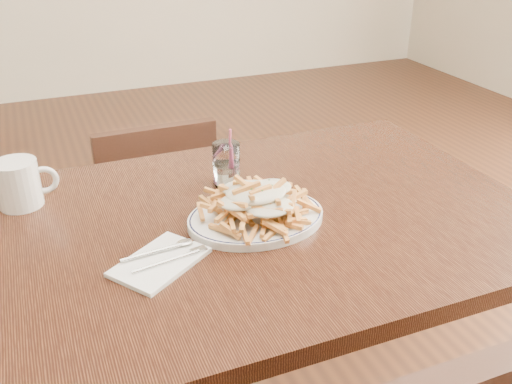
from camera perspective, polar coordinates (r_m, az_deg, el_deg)
name	(u,v)px	position (r m, az deg, el deg)	size (l,w,h in m)	color
table	(255,247)	(1.25, -0.12, -5.50)	(1.20, 0.80, 0.75)	black
chair_far	(156,216)	(1.87, -9.95, -2.36)	(0.36, 0.36, 0.77)	black
fries_plate	(256,218)	(1.18, 0.00, -2.58)	(0.35, 0.33, 0.02)	white
loaded_fries	(256,198)	(1.16, 0.00, -0.58)	(0.25, 0.20, 0.07)	#C9863D
napkin	(160,262)	(1.07, -9.59, -6.92)	(0.17, 0.11, 0.01)	white
cutlery	(159,257)	(1.07, -9.70, -6.47)	(0.17, 0.08, 0.01)	silver
water_glass	(226,167)	(1.33, -2.97, 2.53)	(0.06, 0.06, 0.14)	white
coffee_mug	(19,184)	(1.33, -22.58, 0.78)	(0.13, 0.09, 0.10)	white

